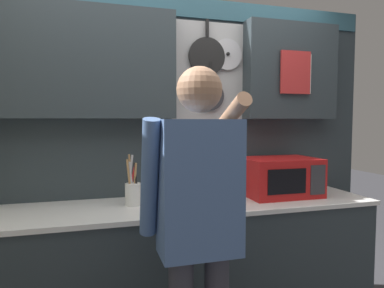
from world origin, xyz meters
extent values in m
cube|color=#2D383D|center=(0.00, 0.00, 0.45)|extent=(2.53, 0.60, 0.91)
cube|color=white|center=(0.00, 0.00, 0.92)|extent=(2.56, 0.63, 0.03)
cube|color=#2D383D|center=(0.00, 0.32, 1.20)|extent=(3.13, 0.04, 2.40)
cube|color=#2D5666|center=(0.00, 0.29, 2.33)|extent=(3.09, 0.02, 0.14)
cube|color=#2D383D|center=(-0.67, 0.22, 1.88)|extent=(1.20, 0.16, 0.75)
cube|color=#2D383D|center=(0.88, 0.22, 1.88)|extent=(0.76, 0.16, 0.75)
cube|color=#B2B2B2|center=(0.22, 0.29, 1.61)|extent=(0.57, 0.01, 1.26)
cylinder|color=black|center=(0.20, 0.27, 1.97)|extent=(0.28, 0.02, 0.28)
cube|color=black|center=(0.20, 0.26, 2.18)|extent=(0.02, 0.02, 0.13)
cylinder|color=#2D2D33|center=(0.23, 0.27, 1.68)|extent=(0.22, 0.02, 0.22)
cube|color=black|center=(0.23, 0.26, 1.86)|extent=(0.02, 0.02, 0.14)
cylinder|color=silver|center=(0.36, 0.27, 2.00)|extent=(0.24, 0.01, 0.24)
sphere|color=black|center=(0.36, 0.25, 2.00)|extent=(0.03, 0.03, 0.03)
cylinder|color=red|center=(0.14, 0.27, 1.24)|extent=(0.01, 0.01, 0.18)
ellipsoid|color=red|center=(0.14, 0.27, 1.13)|extent=(0.05, 0.01, 0.05)
cylinder|color=silver|center=(0.22, 0.27, 1.21)|extent=(0.01, 0.01, 0.24)
ellipsoid|color=silver|center=(0.22, 0.27, 1.08)|extent=(0.04, 0.01, 0.03)
cylinder|color=black|center=(0.30, 0.27, 1.21)|extent=(0.01, 0.01, 0.23)
ellipsoid|color=black|center=(0.30, 0.27, 1.07)|extent=(0.06, 0.01, 0.05)
cube|color=white|center=(0.90, 0.13, 1.85)|extent=(0.22, 0.02, 0.30)
cube|color=red|center=(0.87, 0.12, 1.86)|extent=(0.25, 0.02, 0.32)
cube|color=red|center=(0.70, 0.04, 1.08)|extent=(0.53, 0.39, 0.28)
cube|color=black|center=(0.64, -0.16, 1.08)|extent=(0.29, 0.01, 0.17)
cube|color=#333338|center=(0.89, -0.16, 1.08)|extent=(0.12, 0.01, 0.21)
cube|color=brown|center=(0.02, 0.04, 1.04)|extent=(0.11, 0.15, 0.20)
cylinder|color=black|center=(-0.01, 0.01, 1.17)|extent=(0.02, 0.03, 0.07)
cylinder|color=black|center=(0.00, 0.01, 1.17)|extent=(0.02, 0.03, 0.06)
cylinder|color=black|center=(0.01, 0.01, 1.17)|extent=(0.02, 0.03, 0.06)
cylinder|color=black|center=(0.03, 0.01, 1.18)|extent=(0.02, 0.03, 0.09)
cylinder|color=black|center=(0.04, 0.01, 1.18)|extent=(0.02, 0.04, 0.08)
cylinder|color=black|center=(0.06, 0.01, 1.17)|extent=(0.02, 0.03, 0.07)
cylinder|color=white|center=(-0.39, 0.04, 1.01)|extent=(0.10, 0.10, 0.15)
cylinder|color=silver|center=(-0.40, 0.05, 1.13)|extent=(0.04, 0.02, 0.28)
cylinder|color=silver|center=(-0.40, 0.04, 1.13)|extent=(0.03, 0.05, 0.27)
cylinder|color=red|center=(-0.39, 0.04, 1.10)|extent=(0.06, 0.03, 0.21)
cylinder|color=tan|center=(-0.41, 0.03, 1.12)|extent=(0.03, 0.04, 0.25)
cylinder|color=tan|center=(-0.37, 0.03, 1.11)|extent=(0.02, 0.05, 0.22)
cylinder|color=black|center=(-0.37, 0.03, 1.11)|extent=(0.03, 0.03, 0.23)
cylinder|color=tan|center=(-0.40, 0.06, 1.13)|extent=(0.03, 0.04, 0.28)
cube|color=#4C6B9E|center=(-0.15, -0.68, 1.18)|extent=(0.38, 0.22, 0.64)
sphere|color=#A87A5B|center=(-0.15, -0.68, 1.64)|extent=(0.21, 0.21, 0.21)
cylinder|color=#4C6B9E|center=(-0.38, -0.64, 1.22)|extent=(0.08, 0.23, 0.57)
cylinder|color=#A87A5B|center=(0.08, -0.42, 1.48)|extent=(0.08, 0.55, 0.31)
camera|label=1|loc=(-0.63, -2.20, 1.49)|focal=32.00mm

